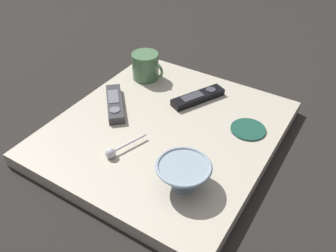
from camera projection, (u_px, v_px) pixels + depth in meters
The scene contains 8 objects.
ground_plane at pixel (165, 137), 1.06m from camera, with size 6.00×6.00×0.00m, color black.
table at pixel (165, 132), 1.05m from camera, with size 0.66×0.61×0.04m.
cereal_bowl at pixel (183, 174), 0.83m from camera, with size 0.13×0.13×0.07m.
coffee_mug at pixel (146, 66), 1.22m from camera, with size 0.09×0.12×0.09m.
teaspoon at pixel (113, 151), 0.93m from camera, with size 0.12×0.05×0.03m.
tv_remote_near at pixel (198, 97), 1.13m from camera, with size 0.18×0.12×0.02m.
tv_remote_far at pixel (114, 104), 1.10m from camera, with size 0.17×0.16×0.03m.
drink_coaster at pixel (248, 129), 1.02m from camera, with size 0.10×0.10×0.01m.
Camera 1 is at (0.68, 0.43, 0.69)m, focal length 37.92 mm.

